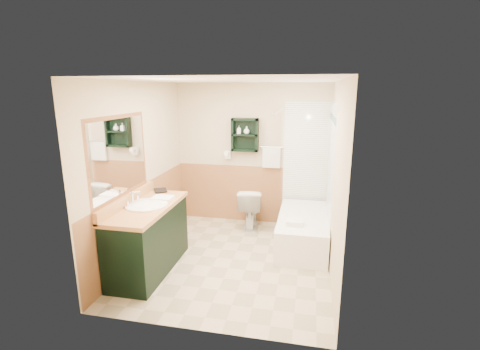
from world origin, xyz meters
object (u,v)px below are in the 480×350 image
object	(u,v)px
vanity	(149,238)
soap_bottle_b	(247,131)
bathtub	(302,230)
toilet	(250,208)
soap_bottle_a	(239,132)
hair_dryer	(228,155)
wall_shelf	(245,135)
vanity_book	(154,184)

from	to	relation	value
vanity	soap_bottle_b	xyz separation A→B (m)	(0.92, 1.88, 1.18)
bathtub	soap_bottle_b	xyz separation A→B (m)	(-1.00, 0.75, 1.38)
toilet	soap_bottle_a	world-z (taller)	soap_bottle_a
vanity	toilet	size ratio (longest dim) A/B	1.99
soap_bottle_a	bathtub	bearing A→B (deg)	-33.65
soap_bottle_a	soap_bottle_b	size ratio (longest dim) A/B	1.09
hair_dryer	soap_bottle_b	bearing A→B (deg)	-5.21
bathtub	toilet	world-z (taller)	toilet
soap_bottle_a	soap_bottle_b	xyz separation A→B (m)	(0.13, 0.00, 0.02)
soap_bottle_b	wall_shelf	bearing A→B (deg)	170.22
vanity	vanity_book	world-z (taller)	vanity_book
wall_shelf	vanity_book	distance (m)	1.77
bathtub	toilet	size ratio (longest dim) A/B	2.16
hair_dryer	vanity_book	bearing A→B (deg)	-119.72
vanity	soap_bottle_b	world-z (taller)	soap_bottle_b
toilet	soap_bottle_b	bearing A→B (deg)	-67.70
hair_dryer	toilet	bearing A→B (deg)	-28.01
vanity_book	wall_shelf	bearing A→B (deg)	20.89
soap_bottle_a	soap_bottle_b	world-z (taller)	soap_bottle_b
toilet	hair_dryer	bearing A→B (deg)	-33.63
toilet	vanity	bearing A→B (deg)	52.85
soap_bottle_a	toilet	bearing A→B (deg)	-40.47
bathtub	soap_bottle_a	bearing A→B (deg)	146.35
wall_shelf	vanity	distance (m)	2.37
hair_dryer	wall_shelf	bearing A→B (deg)	-4.76
vanity	vanity_book	distance (m)	0.82
bathtub	soap_bottle_b	world-z (taller)	soap_bottle_b
hair_dryer	vanity_book	size ratio (longest dim) A/B	1.04
wall_shelf	toilet	bearing A→B (deg)	-56.68
wall_shelf	vanity	bearing A→B (deg)	-115.37
wall_shelf	hair_dryer	world-z (taller)	wall_shelf
bathtub	hair_dryer	bearing A→B (deg)	149.54
toilet	vanity_book	distance (m)	1.75
bathtub	toilet	xyz separation A→B (m)	(-0.89, 0.55, 0.10)
vanity_book	toilet	bearing A→B (deg)	12.54
wall_shelf	vanity_book	xyz separation A→B (m)	(-1.06, -1.31, -0.56)
wall_shelf	toilet	size ratio (longest dim) A/B	0.79
bathtub	vanity	bearing A→B (deg)	-149.45
wall_shelf	bathtub	world-z (taller)	wall_shelf
hair_dryer	vanity_book	xyz separation A→B (m)	(-0.76, -1.33, -0.21)
wall_shelf	vanity_book	bearing A→B (deg)	-129.05
wall_shelf	soap_bottle_b	world-z (taller)	wall_shelf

